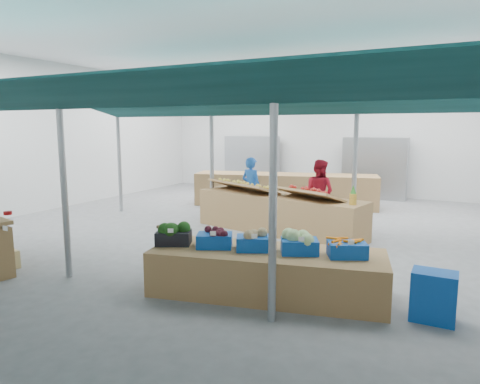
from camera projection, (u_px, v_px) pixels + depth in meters
The scene contains 22 objects.
floor at pixel (239, 230), 9.92m from camera, with size 13.00×13.00×0.00m, color slate.
hall at pixel (264, 116), 10.79m from camera, with size 13.00×13.00×13.00m.
pole_grid at pixel (232, 158), 7.77m from camera, with size 10.00×4.60×3.00m.
awnings at pixel (231, 104), 7.62m from camera, with size 9.50×7.08×0.30m.
back_shelving_left at pixel (252, 163), 16.18m from camera, with size 2.00×0.50×2.00m, color #B23F33.
back_shelving_right at pixel (374, 169), 14.17m from camera, with size 2.00×0.50×2.00m, color #B23F33.
veg_counter at pixel (267, 273), 6.07m from camera, with size 3.28×1.09×0.64m, color olive.
fruit_counter at pixel (278, 214), 9.64m from camera, with size 4.00×0.95×0.86m, color olive.
far_counter at pixel (285, 190), 12.88m from camera, with size 5.39×1.08×0.97m, color olive.
crate_stack at pixel (434, 296), 5.24m from camera, with size 0.52×0.36×0.62m, color #0E459F.
vendor_left at pixel (251, 188), 11.09m from camera, with size 0.58×0.38×1.60m, color #1B53AF.
vendor_right at pixel (319, 193), 10.29m from camera, with size 0.78×0.61×1.60m, color maroon.
crate_broccoli at pixel (174, 234), 6.35m from camera, with size 0.60×0.53×0.35m.
crate_beets at pixel (215, 238), 6.19m from camera, with size 0.60×0.53×0.29m.
crate_celeriac at pixel (254, 240), 6.04m from camera, with size 0.60×0.53×0.31m.
crate_cabbage at pixel (300, 242), 5.88m from camera, with size 0.60×0.53×0.35m.
crate_carrots at pixel (347, 249), 5.73m from camera, with size 0.60×0.53×0.29m.
sparrow at pixel (161, 229), 6.26m from camera, with size 0.12×0.09×0.11m.
pole_ribbon at pixel (7, 214), 6.35m from camera, with size 0.12×0.12×0.28m.
apple_heap_yellow at pixel (243, 185), 10.07m from camera, with size 2.02×1.42×0.27m.
apple_heap_red at pixel (308, 192), 8.98m from camera, with size 1.66×1.25×0.27m.
pineapple at pixel (353, 196), 8.35m from camera, with size 0.14×0.14×0.39m.
Camera 1 is at (4.40, -8.61, 2.37)m, focal length 32.00 mm.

